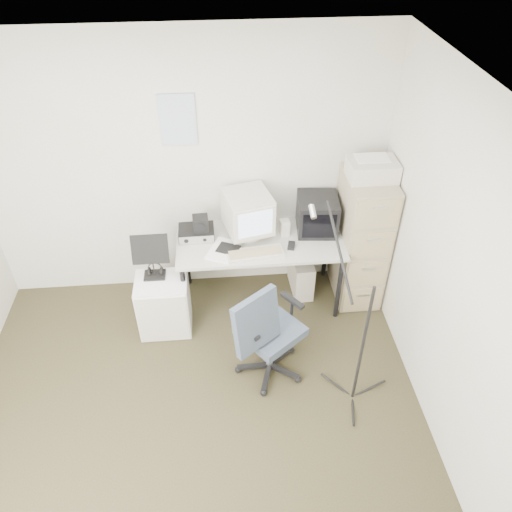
{
  "coord_description": "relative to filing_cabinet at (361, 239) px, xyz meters",
  "views": [
    {
      "loc": [
        0.28,
        -2.13,
        3.45
      ],
      "look_at": [
        0.55,
        0.95,
        0.95
      ],
      "focal_mm": 35.0,
      "sensor_mm": 36.0,
      "label": 1
    }
  ],
  "objects": [
    {
      "name": "floor",
      "position": [
        -1.58,
        -1.48,
        -0.66
      ],
      "size": [
        3.6,
        3.6,
        0.01
      ],
      "primitive_type": "cube",
      "color": "#2E2B1E",
      "rests_on": "ground"
    },
    {
      "name": "ceiling",
      "position": [
        -1.58,
        -1.48,
        1.85
      ],
      "size": [
        3.6,
        3.6,
        0.01
      ],
      "primitive_type": "cube",
      "color": "white",
      "rests_on": "ground"
    },
    {
      "name": "wall_back",
      "position": [
        -1.58,
        0.32,
        0.6
      ],
      "size": [
        3.6,
        0.02,
        2.5
      ],
      "primitive_type": "cube",
      "color": "silver",
      "rests_on": "ground"
    },
    {
      "name": "wall_right",
      "position": [
        0.22,
        -1.48,
        0.6
      ],
      "size": [
        0.02,
        3.6,
        2.5
      ],
      "primitive_type": "cube",
      "color": "silver",
      "rests_on": "ground"
    },
    {
      "name": "wall_calendar",
      "position": [
        -1.6,
        0.31,
        1.1
      ],
      "size": [
        0.3,
        0.02,
        0.44
      ],
      "primitive_type": "cube",
      "color": "white",
      "rests_on": "wall_back"
    },
    {
      "name": "filing_cabinet",
      "position": [
        0.0,
        0.0,
        0.0
      ],
      "size": [
        0.4,
        0.6,
        1.3
      ],
      "primitive_type": "cube",
      "color": "#9B8E68",
      "rests_on": "floor"
    },
    {
      "name": "printer",
      "position": [
        0.0,
        0.01,
        0.73
      ],
      "size": [
        0.41,
        0.28,
        0.16
      ],
      "primitive_type": "cube",
      "rotation": [
        0.0,
        0.0,
        0.0
      ],
      "color": "#B8B6AD",
      "rests_on": "filing_cabinet"
    },
    {
      "name": "desk",
      "position": [
        -0.95,
        -0.03,
        -0.29
      ],
      "size": [
        1.5,
        0.7,
        0.73
      ],
      "primitive_type": "cube",
      "color": "#B3B3B1",
      "rests_on": "floor"
    },
    {
      "name": "crt_monitor",
      "position": [
        -1.05,
        0.06,
        0.29
      ],
      "size": [
        0.47,
        0.49,
        0.43
      ],
      "primitive_type": "cube",
      "rotation": [
        0.0,
        0.0,
        0.24
      ],
      "color": "#B8B6AD",
      "rests_on": "desk"
    },
    {
      "name": "crt_tv",
      "position": [
        -0.41,
        0.1,
        0.24
      ],
      "size": [
        0.39,
        0.41,
        0.33
      ],
      "primitive_type": "cube",
      "rotation": [
        0.0,
        0.0,
        -0.09
      ],
      "color": "black",
      "rests_on": "desk"
    },
    {
      "name": "desk_speaker",
      "position": [
        -0.72,
        0.03,
        0.16
      ],
      "size": [
        0.09,
        0.09,
        0.15
      ],
      "primitive_type": "cube",
      "rotation": [
        0.0,
        0.0,
        0.16
      ],
      "color": "beige",
      "rests_on": "desk"
    },
    {
      "name": "keyboard",
      "position": [
        -1.01,
        -0.24,
        0.09
      ],
      "size": [
        0.51,
        0.23,
        0.03
      ],
      "primitive_type": "cube",
      "rotation": [
        0.0,
        0.0,
        0.12
      ],
      "color": "#B8B6AD",
      "rests_on": "desk"
    },
    {
      "name": "mouse",
      "position": [
        -0.68,
        -0.16,
        0.1
      ],
      "size": [
        0.08,
        0.11,
        0.03
      ],
      "primitive_type": "cube",
      "rotation": [
        0.0,
        0.0,
        -0.25
      ],
      "color": "black",
      "rests_on": "desk"
    },
    {
      "name": "radio_receiver",
      "position": [
        -1.52,
        0.07,
        0.13
      ],
      "size": [
        0.32,
        0.23,
        0.09
      ],
      "primitive_type": "cube",
      "rotation": [
        0.0,
        0.0,
        0.01
      ],
      "color": "black",
      "rests_on": "desk"
    },
    {
      "name": "radio_speaker",
      "position": [
        -1.47,
        0.05,
        0.24
      ],
      "size": [
        0.14,
        0.14,
        0.14
      ],
      "primitive_type": "cube",
      "rotation": [
        0.0,
        0.0,
        0.05
      ],
      "color": "black",
      "rests_on": "radio_receiver"
    },
    {
      "name": "papers",
      "position": [
        -1.28,
        -0.17,
        0.09
      ],
      "size": [
        0.34,
        0.38,
        0.02
      ],
      "primitive_type": "cube",
      "rotation": [
        0.0,
        0.0,
        -0.43
      ],
      "color": "white",
      "rests_on": "desk"
    },
    {
      "name": "pc_tower",
      "position": [
        -0.53,
        0.08,
        -0.46
      ],
      "size": [
        0.2,
        0.42,
        0.39
      ],
      "primitive_type": "cube",
      "rotation": [
        0.0,
        0.0,
        0.04
      ],
      "color": "#B8B6AD",
      "rests_on": "floor"
    },
    {
      "name": "office_chair",
      "position": [
        -0.95,
        -0.91,
        -0.15
      ],
      "size": [
        0.81,
        0.81,
        1.0
      ],
      "primitive_type": "cube",
      "rotation": [
        0.0,
        0.0,
        0.65
      ],
      "color": "#2F3A49",
      "rests_on": "floor"
    },
    {
      "name": "side_cart",
      "position": [
        -1.84,
        -0.33,
        -0.37
      ],
      "size": [
        0.45,
        0.36,
        0.56
      ],
      "primitive_type": "cube",
      "rotation": [
        0.0,
        0.0,
        0.0
      ],
      "color": "white",
      "rests_on": "floor"
    },
    {
      "name": "music_stand",
      "position": [
        -1.9,
        -0.25,
        0.14
      ],
      "size": [
        0.31,
        0.17,
        0.45
      ],
      "primitive_type": "cube",
      "rotation": [
        0.0,
        0.0,
        0.01
      ],
      "color": "black",
      "rests_on": "side_cart"
    },
    {
      "name": "headphones",
      "position": [
        -1.89,
        -0.23,
        -0.04
      ],
      "size": [
        0.18,
        0.18,
        0.02
      ],
      "primitive_type": "torus",
      "rotation": [
        0.0,
        0.0,
        -0.35
      ],
      "color": "black",
      "rests_on": "side_cart"
    },
    {
      "name": "mic_stand",
      "position": [
        -0.3,
        -1.24,
        0.14
      ],
      "size": [
        0.03,
        0.03,
        1.58
      ],
      "primitive_type": "cylinder",
      "rotation": [
        0.0,
        0.0,
        1.67
      ],
      "color": "black",
      "rests_on": "floor"
    }
  ]
}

